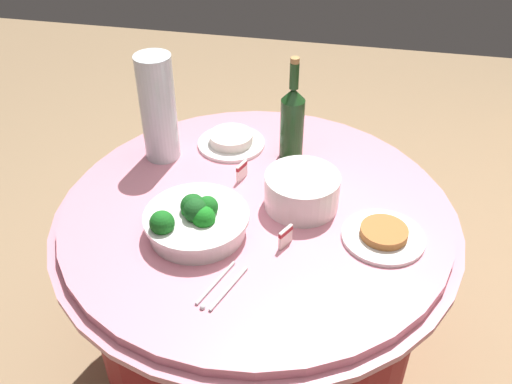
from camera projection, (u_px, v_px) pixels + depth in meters
name	position (u px, v px, depth m)	size (l,w,h in m)	color
ground_plane	(256.00, 364.00, 2.04)	(6.00, 6.00, 0.00)	#9E7F5B
buffet_table	(256.00, 294.00, 1.81)	(1.16, 1.16, 0.74)	maroon
broccoli_bowl	(196.00, 220.00, 1.47)	(0.28, 0.28, 0.11)	white
plate_stack	(302.00, 191.00, 1.57)	(0.21, 0.21, 0.10)	white
wine_bottle	(292.00, 121.00, 1.72)	(0.07, 0.07, 0.34)	#1A421A
decorative_fruit_vase	(158.00, 111.00, 1.70)	(0.11, 0.11, 0.34)	silver
serving_tongs	(220.00, 287.00, 1.34)	(0.17, 0.10, 0.01)	silver
food_plate_peanuts	(383.00, 235.00, 1.47)	(0.22, 0.22, 0.03)	white
food_plate_rice	(231.00, 141.00, 1.84)	(0.22, 0.22, 0.04)	white
label_placard_front	(286.00, 236.00, 1.44)	(0.05, 0.03, 0.05)	white
label_placard_mid	(242.00, 170.00, 1.68)	(0.05, 0.02, 0.05)	white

